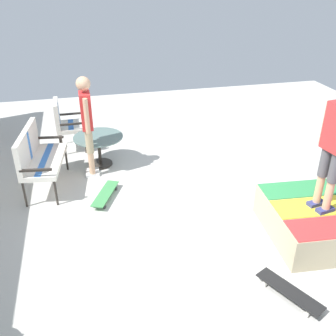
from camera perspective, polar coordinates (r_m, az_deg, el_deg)
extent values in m
cube|color=beige|center=(6.03, 2.90, -5.86)|extent=(12.00, 12.00, 0.10)
cube|color=tan|center=(5.63, 21.17, -7.34)|extent=(1.47, 1.36, 0.46)
cube|color=yellow|center=(5.50, 21.59, -5.33)|extent=(0.54, 1.24, 0.01)
cube|color=#338C4C|center=(5.84, 19.53, -2.94)|extent=(0.54, 1.24, 0.01)
cylinder|color=#B2B2B7|center=(5.26, 15.82, -6.34)|extent=(1.31, 0.16, 0.05)
cylinder|color=#2D2823|center=(6.12, -16.41, -3.58)|extent=(0.04, 0.04, 0.44)
cylinder|color=#2D2823|center=(7.13, -14.96, 1.35)|extent=(0.04, 0.04, 0.44)
cylinder|color=#2D2823|center=(6.23, -20.65, -3.71)|extent=(0.04, 0.04, 0.44)
cylinder|color=#2D2823|center=(7.23, -18.63, 1.16)|extent=(0.04, 0.04, 0.44)
cube|color=silver|center=(6.55, -17.94, 0.97)|extent=(1.31, 0.72, 0.08)
cube|color=#3872C6|center=(6.53, -17.99, 1.30)|extent=(1.21, 0.26, 0.00)
cube|color=silver|center=(6.49, -20.33, 3.15)|extent=(1.25, 0.25, 0.50)
cube|color=#3872C6|center=(6.49, -20.33, 3.15)|extent=(0.11, 0.10, 0.46)
cube|color=#2D2823|center=(5.96, -19.19, -0.30)|extent=(0.10, 0.47, 0.04)
cube|color=#2D2823|center=(7.02, -17.25, 4.38)|extent=(0.10, 0.47, 0.04)
cylinder|color=#2D2823|center=(7.70, -12.28, 3.73)|extent=(0.04, 0.04, 0.44)
cylinder|color=#2D2823|center=(8.20, -12.50, 5.23)|extent=(0.04, 0.04, 0.44)
cylinder|color=#2D2823|center=(7.71, -15.76, 3.31)|extent=(0.04, 0.04, 0.44)
cylinder|color=#2D2823|center=(8.21, -15.78, 4.84)|extent=(0.04, 0.04, 0.44)
cube|color=silver|center=(7.85, -14.30, 6.04)|extent=(0.63, 0.56, 0.08)
cube|color=#3872C6|center=(7.84, -14.34, 6.32)|extent=(0.58, 0.11, 0.00)
cube|color=silver|center=(7.76, -16.29, 7.81)|extent=(0.62, 0.09, 0.50)
cube|color=#3872C6|center=(7.76, -16.29, 7.81)|extent=(0.10, 0.09, 0.46)
cube|color=#2D2823|center=(7.52, -14.38, 6.37)|extent=(0.05, 0.47, 0.04)
cube|color=#2D2823|center=(8.07, -14.49, 7.83)|extent=(0.05, 0.47, 0.04)
cylinder|color=#2D2823|center=(7.16, -10.21, 2.50)|extent=(0.06, 0.06, 0.55)
cylinder|color=#2D2823|center=(7.27, -10.04, 0.65)|extent=(0.44, 0.44, 0.03)
cylinder|color=slate|center=(7.04, -10.41, 4.59)|extent=(0.90, 0.90, 0.02)
cube|color=silver|center=(6.90, -11.19, -0.98)|extent=(0.11, 0.24, 0.05)
cylinder|color=tan|center=(6.79, -11.36, 0.74)|extent=(0.10, 0.10, 0.42)
cylinder|color=tan|center=(6.61, -11.70, 3.93)|extent=(0.13, 0.13, 0.42)
cube|color=silver|center=(7.05, -11.27, -0.32)|extent=(0.11, 0.24, 0.05)
cylinder|color=tan|center=(6.94, -11.45, 1.37)|extent=(0.10, 0.10, 0.42)
cylinder|color=tan|center=(6.77, -11.78, 4.50)|extent=(0.13, 0.13, 0.42)
cube|color=red|center=(6.51, -12.18, 8.36)|extent=(0.32, 0.18, 0.61)
sphere|color=tan|center=(6.37, -12.59, 12.20)|extent=(0.23, 0.23, 0.23)
cylinder|color=tan|center=(6.32, -12.08, 7.60)|extent=(0.08, 0.08, 0.58)
cylinder|color=tan|center=(6.70, -12.24, 8.76)|extent=(0.08, 0.08, 0.58)
cube|color=navy|center=(5.40, 22.45, -5.79)|extent=(0.15, 0.25, 0.05)
cylinder|color=tan|center=(5.29, 22.89, -3.76)|extent=(0.10, 0.10, 0.40)
cylinder|color=#4C4C51|center=(5.10, 23.71, 0.06)|extent=(0.13, 0.13, 0.40)
cube|color=navy|center=(5.50, 21.26, -4.92)|extent=(0.15, 0.25, 0.05)
cylinder|color=tan|center=(5.39, 21.67, -2.91)|extent=(0.10, 0.10, 0.40)
cylinder|color=#4C4C51|center=(5.20, 22.43, 0.87)|extent=(0.13, 0.13, 0.40)
cylinder|color=tan|center=(5.10, 22.53, 6.17)|extent=(0.08, 0.08, 0.56)
cube|color=#3F8C4C|center=(6.18, -9.36, -3.77)|extent=(0.81, 0.52, 0.02)
cylinder|color=#333333|center=(6.41, -7.80, -3.06)|extent=(0.06, 0.05, 0.06)
cylinder|color=#333333|center=(6.46, -9.15, -2.90)|extent=(0.06, 0.05, 0.06)
cylinder|color=#333333|center=(5.97, -9.48, -5.78)|extent=(0.06, 0.05, 0.06)
cylinder|color=#333333|center=(6.02, -10.92, -5.59)|extent=(0.06, 0.05, 0.06)
cube|color=black|center=(4.69, 17.72, -17.10)|extent=(0.81, 0.53, 0.02)
cylinder|color=silver|center=(4.88, 15.38, -15.56)|extent=(0.06, 0.05, 0.06)
cylinder|color=silver|center=(4.78, 14.19, -16.50)|extent=(0.06, 0.05, 0.06)
cylinder|color=silver|center=(4.70, 21.11, -18.78)|extent=(0.06, 0.05, 0.06)
cylinder|color=silver|center=(4.60, 20.01, -19.86)|extent=(0.06, 0.05, 0.06)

